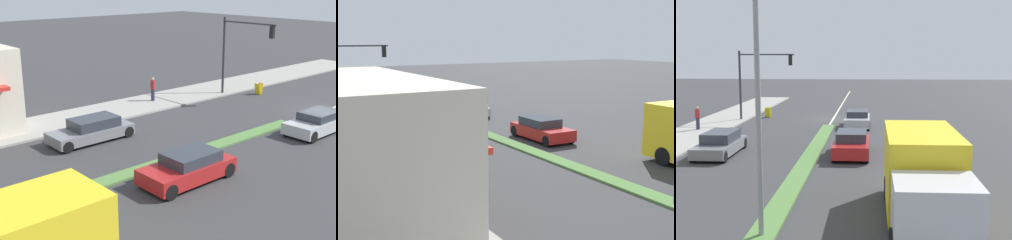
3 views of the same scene
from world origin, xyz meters
TOP-DOWN VIEW (x-y plane):
  - ground_plane at (0.00, 18.00)m, footprint 160.00×160.00m
  - lane_marking_center at (0.00, 0.00)m, footprint 0.16×60.00m
  - traffic_signal_main at (6.12, 1.45)m, footprint 4.59×0.34m
  - pedestrian at (9.14, 6.92)m, footprint 0.34×0.34m
  - warning_aframe_sign at (5.74, -0.58)m, footprint 0.45×0.53m
  - hatchback_red at (-2.20, 14.34)m, footprint 1.89×4.24m
  - sedan_silver at (-2.20, 4.26)m, footprint 1.85×4.29m
  - suv_grey at (5.00, 14.56)m, footprint 1.84×4.54m

SIDE VIEW (x-z plane):
  - ground_plane at x=0.00m, z-range 0.00..0.00m
  - lane_marking_center at x=0.00m, z-range 0.00..0.01m
  - warning_aframe_sign at x=5.74m, z-range 0.01..0.84m
  - suv_grey at x=5.00m, z-range -0.03..1.23m
  - sedan_silver at x=-2.20m, z-range -0.01..1.22m
  - hatchback_red at x=-2.20m, z-range -0.02..1.29m
  - pedestrian at x=9.14m, z-range 0.16..1.82m
  - traffic_signal_main at x=6.12m, z-range 1.10..6.70m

